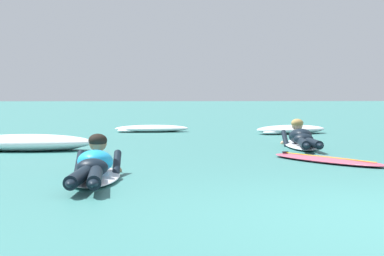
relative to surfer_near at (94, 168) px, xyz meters
The scene contains 7 objects.
ground_plane 8.18m from the surfer_near, 69.82° to the left, with size 120.00×120.00×0.00m, color #387A75.
surfer_near is the anchor object (origin of this frame).
surfer_far 5.54m from the surfer_near, 54.44° to the left, with size 0.63×2.58×0.53m.
drifting_surfboard 3.66m from the surfer_near, 33.21° to the left, with size 1.53×2.14×0.16m.
whitewater_front 4.37m from the surfer_near, 109.64° to the left, with size 2.22×0.90×0.28m.
whitewater_mid_right 9.68m from the surfer_near, 86.51° to the left, with size 1.85×0.88×0.17m.
whitewater_far_band 9.58m from the surfer_near, 66.33° to the left, with size 2.00×1.51×0.20m.
Camera 1 is at (-2.14, -5.61, 0.98)m, focal length 67.51 mm.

